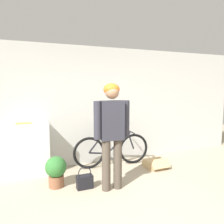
{
  "coord_description": "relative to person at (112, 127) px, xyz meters",
  "views": [
    {
      "loc": [
        -1.39,
        -2.09,
        1.75
      ],
      "look_at": [
        -0.06,
        1.19,
        1.32
      ],
      "focal_mm": 35.0,
      "sensor_mm": 36.0,
      "label": 1
    }
  ],
  "objects": [
    {
      "name": "side_shelf",
      "position": [
        -1.26,
        1.13,
        -0.56
      ],
      "size": [
        0.71,
        0.38,
        1.03
      ],
      "color": "white",
      "rests_on": "ground_plane"
    },
    {
      "name": "banana",
      "position": [
        -1.35,
        1.11,
        -0.03
      ],
      "size": [
        0.34,
        0.09,
        0.04
      ],
      "color": "#EAD64C",
      "rests_on": "side_shelf"
    },
    {
      "name": "cardboard_box",
      "position": [
        1.25,
        0.56,
        -1.0
      ],
      "size": [
        0.44,
        0.45,
        0.23
      ],
      "color": "tan",
      "rests_on": "ground_plane"
    },
    {
      "name": "potted_plant",
      "position": [
        -0.87,
        0.45,
        -0.77
      ],
      "size": [
        0.36,
        0.36,
        0.54
      ],
      "color": "brown",
      "rests_on": "ground_plane"
    },
    {
      "name": "handbag",
      "position": [
        -0.43,
        0.19,
        -0.95
      ],
      "size": [
        0.28,
        0.14,
        0.39
      ],
      "color": "black",
      "rests_on": "ground_plane"
    },
    {
      "name": "wall_back",
      "position": [
        0.06,
        1.37,
        0.23
      ],
      "size": [
        8.0,
        0.07,
        2.6
      ],
      "color": "silver",
      "rests_on": "ground_plane"
    },
    {
      "name": "person",
      "position": [
        0.0,
        0.0,
        0.0
      ],
      "size": [
        0.63,
        0.26,
        1.79
      ],
      "rotation": [
        0.0,
        0.0,
        -0.12
      ],
      "color": "#4C4238",
      "rests_on": "ground_plane"
    },
    {
      "name": "bicycle",
      "position": [
        0.41,
        1.0,
        -0.71
      ],
      "size": [
        1.7,
        0.46,
        0.75
      ],
      "rotation": [
        0.0,
        0.0,
        -0.08
      ],
      "color": "black",
      "rests_on": "ground_plane"
    }
  ]
}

